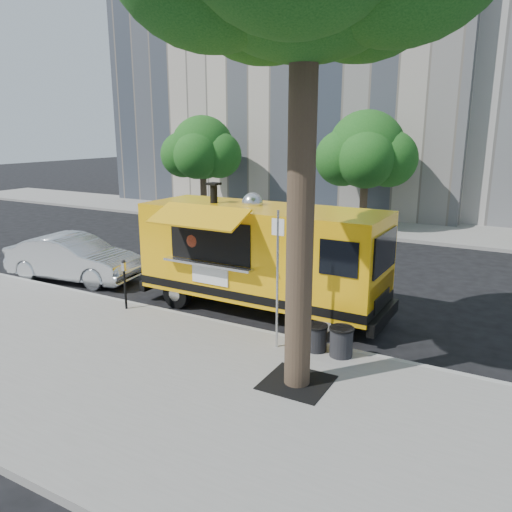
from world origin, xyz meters
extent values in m
plane|color=black|center=(0.00, 0.00, 0.00)|extent=(120.00, 120.00, 0.00)
cube|color=gray|center=(0.00, -4.00, 0.07)|extent=(60.00, 6.00, 0.15)
cube|color=#999993|center=(0.00, -0.93, 0.07)|extent=(60.00, 0.14, 0.16)
cube|color=gray|center=(0.00, 13.50, 0.07)|extent=(60.00, 5.00, 0.15)
cube|color=#B1A494|center=(-8.00, 22.00, 12.00)|extent=(22.00, 14.00, 24.00)
cylinder|color=#33261C|center=(2.60, -2.80, 3.40)|extent=(0.48, 0.48, 6.50)
cube|color=black|center=(2.60, -2.80, 0.15)|extent=(1.20, 1.20, 0.02)
cylinder|color=#33261C|center=(-10.00, 12.30, 1.45)|extent=(0.36, 0.36, 2.60)
sphere|color=#124512|center=(-10.00, 12.30, 3.79)|extent=(3.42, 3.42, 3.42)
cylinder|color=#33261C|center=(-1.00, 12.70, 1.45)|extent=(0.36, 0.36, 2.60)
sphere|color=#124512|center=(-1.00, 12.70, 3.85)|extent=(3.60, 3.60, 3.60)
cylinder|color=silver|center=(1.55, -1.55, 1.65)|extent=(0.06, 0.06, 3.00)
cube|color=white|center=(1.55, -1.55, 2.80)|extent=(0.28, 0.02, 0.35)
cylinder|color=black|center=(-3.00, -1.35, 0.68)|extent=(0.06, 0.06, 1.05)
cube|color=silver|center=(-3.00, -1.35, 1.30)|extent=(0.10, 0.08, 0.22)
sphere|color=black|center=(-3.00, -1.35, 1.43)|extent=(0.11, 0.11, 0.11)
cube|color=#FFB40D|center=(0.01, 0.60, 1.66)|extent=(6.45, 2.24, 2.32)
cube|color=black|center=(0.01, 0.60, 0.71)|extent=(6.47, 2.26, 0.22)
cube|color=black|center=(3.30, 0.56, 0.44)|extent=(0.20, 2.07, 0.30)
cube|color=black|center=(-3.28, 0.64, 0.44)|extent=(0.20, 2.07, 0.30)
cube|color=black|center=(3.24, 0.57, 2.03)|extent=(0.07, 1.74, 0.94)
cylinder|color=black|center=(2.23, -0.33, 0.40)|extent=(0.79, 0.29, 0.79)
cylinder|color=black|center=(2.24, 1.49, 0.40)|extent=(0.79, 0.29, 0.79)
cylinder|color=black|center=(-2.12, -0.29, 0.40)|extent=(0.79, 0.29, 0.79)
cylinder|color=black|center=(-2.10, 1.53, 0.40)|extent=(0.79, 0.29, 0.79)
cube|color=black|center=(-0.89, -0.42, 2.03)|extent=(2.37, 0.21, 1.04)
cube|color=silver|center=(-0.89, -0.58, 1.47)|extent=(2.58, 0.38, 0.06)
cube|color=#FFB40D|center=(-0.90, -0.94, 2.73)|extent=(2.48, 0.96, 0.42)
cube|color=white|center=(-0.89, -0.50, 1.16)|extent=(1.09, 0.05, 0.49)
cylinder|color=black|center=(-1.47, 0.62, 3.06)|extent=(0.20, 0.20, 0.54)
sphere|color=silver|center=(-0.38, 0.80, 2.87)|extent=(0.55, 0.55, 0.55)
sphere|color=maroon|center=(-1.43, -0.12, 1.98)|extent=(0.83, 0.83, 0.83)
cylinder|color=#FF590C|center=(-1.43, -0.35, 1.85)|extent=(0.34, 0.12, 0.34)
imported|color=silver|center=(-6.63, 0.16, 0.73)|extent=(4.60, 2.14, 1.46)
cylinder|color=black|center=(2.37, -1.30, 0.44)|extent=(0.44, 0.44, 0.57)
cylinder|color=black|center=(2.37, -1.30, 0.70)|extent=(0.48, 0.48, 0.04)
cylinder|color=black|center=(2.92, -1.30, 0.46)|extent=(0.48, 0.48, 0.63)
cylinder|color=black|center=(2.92, -1.30, 0.76)|extent=(0.52, 0.52, 0.04)
camera|label=1|loc=(6.03, -10.55, 4.74)|focal=35.00mm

